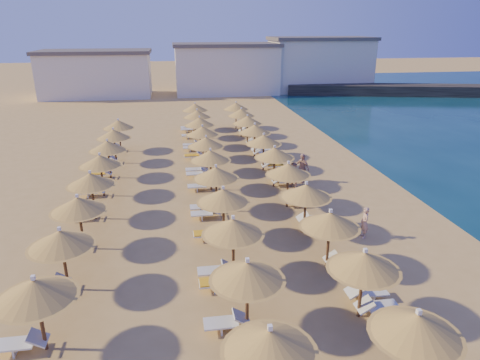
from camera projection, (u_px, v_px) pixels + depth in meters
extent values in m
plane|color=tan|center=(264.00, 230.00, 21.79)|extent=(220.00, 220.00, 0.00)
cube|color=black|center=(389.00, 90.00, 63.42)|extent=(30.11, 10.80, 1.50)
cube|color=white|center=(97.00, 75.00, 61.43)|extent=(15.00, 8.00, 6.00)
cube|color=#59514C|center=(94.00, 52.00, 60.32)|extent=(15.60, 8.48, 0.50)
cube|color=white|center=(226.00, 70.00, 64.35)|extent=(15.00, 8.00, 6.80)
cube|color=#59514C|center=(226.00, 45.00, 63.10)|extent=(15.60, 8.48, 0.50)
cube|color=white|center=(319.00, 66.00, 67.11)|extent=(15.00, 8.00, 7.60)
cube|color=#59514C|center=(321.00, 38.00, 65.73)|extent=(15.60, 8.48, 0.50)
cylinder|color=brown|center=(411.00, 359.00, 11.88)|extent=(0.12, 0.12, 2.18)
cone|color=#AD7F32|center=(417.00, 324.00, 11.48)|extent=(2.38, 2.38, 0.66)
cone|color=#AD7F32|center=(415.00, 333.00, 11.57)|extent=(2.57, 2.57, 0.12)
cube|color=white|center=(419.00, 312.00, 11.34)|extent=(0.12, 0.12, 0.14)
cylinder|color=brown|center=(361.00, 290.00, 14.96)|extent=(0.12, 0.12, 2.18)
cone|color=#AD7F32|center=(364.00, 261.00, 14.56)|extent=(2.38, 2.38, 0.66)
cone|color=#AD7F32|center=(363.00, 268.00, 14.65)|extent=(2.57, 2.57, 0.12)
cube|color=white|center=(365.00, 251.00, 14.42)|extent=(0.12, 0.12, 0.14)
cylinder|color=brown|center=(328.00, 245.00, 18.04)|extent=(0.12, 0.12, 2.18)
cone|color=#AD7F32|center=(330.00, 220.00, 17.64)|extent=(2.38, 2.38, 0.66)
cone|color=#AD7F32|center=(330.00, 226.00, 17.73)|extent=(2.57, 2.57, 0.12)
cube|color=white|center=(331.00, 211.00, 17.50)|extent=(0.12, 0.12, 0.14)
cylinder|color=brown|center=(305.00, 213.00, 21.12)|extent=(0.12, 0.12, 2.18)
cone|color=#AD7F32|center=(306.00, 191.00, 20.72)|extent=(2.38, 2.38, 0.66)
cone|color=#AD7F32|center=(306.00, 196.00, 20.81)|extent=(2.57, 2.57, 0.12)
cube|color=white|center=(307.00, 183.00, 20.58)|extent=(0.12, 0.12, 0.14)
cylinder|color=brown|center=(287.00, 189.00, 24.20)|extent=(0.12, 0.12, 2.18)
cone|color=#AD7F32|center=(288.00, 169.00, 23.80)|extent=(2.38, 2.38, 0.66)
cone|color=#AD7F32|center=(288.00, 174.00, 23.90)|extent=(2.57, 2.57, 0.12)
cube|color=white|center=(289.00, 162.00, 23.67)|extent=(0.12, 0.12, 0.14)
cylinder|color=brown|center=(274.00, 170.00, 27.29)|extent=(0.12, 0.12, 2.18)
cone|color=#AD7F32|center=(275.00, 153.00, 26.89)|extent=(2.38, 2.38, 0.66)
cone|color=#AD7F32|center=(274.00, 157.00, 26.98)|extent=(2.57, 2.57, 0.12)
cube|color=white|center=(275.00, 146.00, 26.75)|extent=(0.12, 0.12, 0.14)
cylinder|color=brown|center=(263.00, 155.00, 30.37)|extent=(0.12, 0.12, 2.18)
cone|color=#AD7F32|center=(264.00, 139.00, 29.97)|extent=(2.38, 2.38, 0.66)
cone|color=#AD7F32|center=(264.00, 143.00, 30.06)|extent=(2.57, 2.57, 0.12)
cube|color=white|center=(264.00, 134.00, 29.83)|extent=(0.12, 0.12, 0.14)
cylinder|color=brown|center=(255.00, 143.00, 33.45)|extent=(0.12, 0.12, 2.18)
cone|color=#AD7F32|center=(255.00, 129.00, 33.05)|extent=(2.38, 2.38, 0.66)
cone|color=#AD7F32|center=(255.00, 132.00, 33.14)|extent=(2.57, 2.57, 0.12)
cube|color=white|center=(255.00, 124.00, 32.91)|extent=(0.12, 0.12, 0.14)
cylinder|color=brown|center=(247.00, 133.00, 36.53)|extent=(0.12, 0.12, 2.18)
cone|color=#AD7F32|center=(247.00, 120.00, 36.13)|extent=(2.38, 2.38, 0.66)
cone|color=#AD7F32|center=(247.00, 123.00, 36.22)|extent=(2.57, 2.57, 0.12)
cube|color=white|center=(247.00, 115.00, 35.99)|extent=(0.12, 0.12, 0.14)
cylinder|color=brown|center=(241.00, 125.00, 39.61)|extent=(0.12, 0.12, 2.18)
cone|color=#AD7F32|center=(241.00, 112.00, 39.21)|extent=(2.38, 2.38, 0.66)
cone|color=#AD7F32|center=(241.00, 115.00, 39.31)|extent=(2.57, 2.57, 0.12)
cube|color=white|center=(241.00, 108.00, 39.08)|extent=(0.12, 0.12, 0.14)
cylinder|color=brown|center=(236.00, 118.00, 42.70)|extent=(0.12, 0.12, 2.18)
cone|color=#AD7F32|center=(236.00, 106.00, 42.29)|extent=(2.38, 2.38, 0.66)
cone|color=#AD7F32|center=(236.00, 109.00, 42.39)|extent=(2.57, 2.57, 0.12)
cube|color=white|center=(236.00, 102.00, 42.16)|extent=(0.12, 0.12, 0.14)
cone|color=#AD7F32|center=(270.00, 341.00, 10.88)|extent=(2.38, 2.38, 0.66)
cone|color=#AD7F32|center=(269.00, 349.00, 10.98)|extent=(2.57, 2.57, 0.12)
cube|color=white|center=(270.00, 328.00, 10.75)|extent=(0.12, 0.12, 0.14)
cylinder|color=brown|center=(247.00, 301.00, 14.37)|extent=(0.12, 0.12, 2.18)
cone|color=#AD7F32|center=(247.00, 271.00, 13.97)|extent=(2.38, 2.38, 0.66)
cone|color=#AD7F32|center=(247.00, 278.00, 14.06)|extent=(2.57, 2.57, 0.12)
cube|color=white|center=(247.00, 260.00, 13.83)|extent=(0.12, 0.12, 0.14)
cylinder|color=brown|center=(233.00, 252.00, 17.45)|extent=(0.12, 0.12, 2.18)
cone|color=#AD7F32|center=(233.00, 226.00, 17.05)|extent=(2.38, 2.38, 0.66)
cone|color=#AD7F32|center=(233.00, 232.00, 17.14)|extent=(2.57, 2.57, 0.12)
cube|color=white|center=(233.00, 217.00, 16.91)|extent=(0.12, 0.12, 0.14)
cylinder|color=brown|center=(224.00, 218.00, 20.53)|extent=(0.12, 0.12, 2.18)
cone|color=#AD7F32|center=(223.00, 196.00, 20.13)|extent=(2.38, 2.38, 0.66)
cone|color=#AD7F32|center=(223.00, 201.00, 20.22)|extent=(2.57, 2.57, 0.12)
cube|color=white|center=(223.00, 188.00, 19.99)|extent=(0.12, 0.12, 0.14)
cylinder|color=brown|center=(216.00, 193.00, 23.61)|extent=(0.12, 0.12, 2.18)
cone|color=#AD7F32|center=(216.00, 173.00, 23.21)|extent=(2.38, 2.38, 0.66)
cone|color=#AD7F32|center=(216.00, 178.00, 23.31)|extent=(2.57, 2.57, 0.12)
cube|color=white|center=(216.00, 166.00, 23.08)|extent=(0.12, 0.12, 0.14)
cylinder|color=brown|center=(211.00, 173.00, 26.70)|extent=(0.12, 0.12, 2.18)
cone|color=#AD7F32|center=(210.00, 156.00, 26.29)|extent=(2.38, 2.38, 0.66)
cone|color=#AD7F32|center=(211.00, 160.00, 26.39)|extent=(2.57, 2.57, 0.12)
cube|color=white|center=(210.00, 149.00, 26.16)|extent=(0.12, 0.12, 0.14)
cylinder|color=brown|center=(207.00, 158.00, 29.78)|extent=(0.12, 0.12, 2.18)
cone|color=#AD7F32|center=(206.00, 142.00, 29.38)|extent=(2.38, 2.38, 0.66)
cone|color=#AD7F32|center=(206.00, 146.00, 29.47)|extent=(2.57, 2.57, 0.12)
cube|color=white|center=(206.00, 136.00, 29.24)|extent=(0.12, 0.12, 0.14)
cylinder|color=brown|center=(203.00, 146.00, 32.86)|extent=(0.12, 0.12, 2.18)
cone|color=#AD7F32|center=(202.00, 131.00, 32.46)|extent=(2.38, 2.38, 0.66)
cone|color=#AD7F32|center=(203.00, 134.00, 32.55)|extent=(2.57, 2.57, 0.12)
cube|color=white|center=(202.00, 125.00, 32.32)|extent=(0.12, 0.12, 0.14)
cylinder|color=brown|center=(200.00, 135.00, 35.94)|extent=(0.12, 0.12, 2.18)
cone|color=#AD7F32|center=(200.00, 121.00, 35.54)|extent=(2.38, 2.38, 0.66)
cone|color=#AD7F32|center=(200.00, 125.00, 35.63)|extent=(2.57, 2.57, 0.12)
cube|color=white|center=(199.00, 117.00, 35.40)|extent=(0.12, 0.12, 0.14)
cylinder|color=brown|center=(198.00, 127.00, 39.02)|extent=(0.12, 0.12, 2.18)
cone|color=#AD7F32|center=(197.00, 114.00, 38.62)|extent=(2.38, 2.38, 0.66)
cone|color=#AD7F32|center=(197.00, 117.00, 38.71)|extent=(2.57, 2.57, 0.12)
cube|color=white|center=(197.00, 109.00, 38.48)|extent=(0.12, 0.12, 0.14)
cylinder|color=brown|center=(195.00, 119.00, 42.10)|extent=(0.12, 0.12, 2.18)
cone|color=#AD7F32|center=(195.00, 107.00, 41.70)|extent=(2.38, 2.38, 0.66)
cone|color=#AD7F32|center=(195.00, 110.00, 41.80)|extent=(2.57, 2.57, 0.12)
cube|color=white|center=(195.00, 103.00, 41.57)|extent=(0.12, 0.12, 0.14)
cylinder|color=brown|center=(41.00, 321.00, 13.41)|extent=(0.12, 0.12, 2.18)
cone|color=#AD7F32|center=(35.00, 289.00, 13.01)|extent=(2.38, 2.38, 0.66)
cone|color=#AD7F32|center=(37.00, 297.00, 13.10)|extent=(2.57, 2.57, 0.12)
cube|color=white|center=(33.00, 278.00, 12.87)|extent=(0.12, 0.12, 0.14)
cylinder|color=brown|center=(65.00, 265.00, 16.49)|extent=(0.12, 0.12, 2.18)
cone|color=#AD7F32|center=(61.00, 238.00, 16.09)|extent=(2.38, 2.38, 0.66)
cone|color=#AD7F32|center=(62.00, 245.00, 16.18)|extent=(2.57, 2.57, 0.12)
cube|color=white|center=(59.00, 229.00, 15.95)|extent=(0.12, 0.12, 0.14)
cylinder|color=brown|center=(81.00, 228.00, 19.57)|extent=(0.12, 0.12, 2.18)
cone|color=#AD7F32|center=(78.00, 204.00, 19.17)|extent=(2.38, 2.38, 0.66)
cone|color=#AD7F32|center=(79.00, 210.00, 19.27)|extent=(2.57, 2.57, 0.12)
cube|color=white|center=(77.00, 196.00, 19.04)|extent=(0.12, 0.12, 0.14)
cylinder|color=brown|center=(93.00, 200.00, 22.66)|extent=(0.12, 0.12, 2.18)
cone|color=#AD7F32|center=(91.00, 179.00, 22.25)|extent=(2.38, 2.38, 0.66)
cone|color=#AD7F32|center=(91.00, 184.00, 22.35)|extent=(2.57, 2.57, 0.12)
cube|color=white|center=(90.00, 172.00, 22.12)|extent=(0.12, 0.12, 0.14)
cylinder|color=brown|center=(102.00, 179.00, 25.74)|extent=(0.12, 0.12, 2.18)
cone|color=#AD7F32|center=(100.00, 160.00, 25.34)|extent=(2.38, 2.38, 0.66)
cone|color=#AD7F32|center=(101.00, 165.00, 25.43)|extent=(2.57, 2.57, 0.12)
cube|color=white|center=(99.00, 154.00, 25.20)|extent=(0.12, 0.12, 0.14)
cylinder|color=brown|center=(109.00, 163.00, 28.82)|extent=(0.12, 0.12, 2.18)
cone|color=#AD7F32|center=(108.00, 146.00, 28.42)|extent=(2.38, 2.38, 0.66)
cone|color=#AD7F32|center=(108.00, 150.00, 28.51)|extent=(2.57, 2.57, 0.12)
cube|color=white|center=(107.00, 140.00, 28.28)|extent=(0.12, 0.12, 0.14)
cylinder|color=brown|center=(115.00, 149.00, 31.90)|extent=(0.12, 0.12, 2.18)
cone|color=#AD7F32|center=(114.00, 134.00, 31.50)|extent=(2.38, 2.38, 0.66)
cone|color=#AD7F32|center=(114.00, 137.00, 31.59)|extent=(2.57, 2.57, 0.12)
cube|color=white|center=(113.00, 129.00, 31.36)|extent=(0.12, 0.12, 0.14)
cylinder|color=brown|center=(120.00, 138.00, 34.98)|extent=(0.12, 0.12, 2.18)
cone|color=#AD7F32|center=(118.00, 124.00, 34.58)|extent=(2.38, 2.38, 0.66)
cone|color=#AD7F32|center=(119.00, 127.00, 34.67)|extent=(2.57, 2.57, 0.12)
cube|color=white|center=(118.00, 119.00, 34.45)|extent=(0.12, 0.12, 0.14)
cube|color=white|center=(383.00, 306.00, 15.35)|extent=(1.17, 0.66, 0.06)
cube|color=white|center=(382.00, 310.00, 15.41)|extent=(0.06, 0.59, 0.32)
cube|color=white|center=(364.00, 305.00, 15.20)|extent=(0.58, 0.66, 0.40)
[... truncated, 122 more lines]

